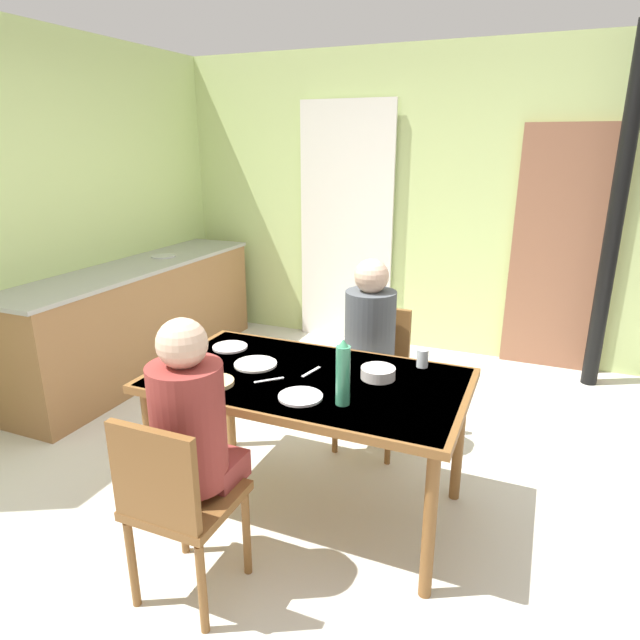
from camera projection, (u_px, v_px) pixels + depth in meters
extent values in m
plane|color=silver|center=(284.00, 484.00, 3.12)|extent=(6.60, 6.60, 0.00)
cube|color=#C2D886|center=(406.00, 204.00, 4.94)|extent=(4.58, 0.10, 2.64)
cube|color=#C0D985|center=(54.00, 217.00, 4.07)|extent=(0.10, 3.81, 2.64)
cube|color=#935E44|center=(563.00, 252.00, 4.47)|extent=(0.80, 0.05, 2.00)
cylinder|color=black|center=(615.00, 218.00, 4.02)|extent=(0.12, 0.12, 2.64)
cube|color=white|center=(346.00, 226.00, 5.11)|extent=(0.90, 0.03, 2.22)
cube|color=olive|center=(140.00, 319.00, 4.60)|extent=(0.60, 2.50, 0.87)
cube|color=#9E9E99|center=(134.00, 267.00, 4.46)|extent=(0.61, 2.55, 0.03)
cylinder|color=#B7B7BC|center=(163.00, 256.00, 4.78)|extent=(0.21, 0.21, 0.01)
cube|color=brown|center=(308.00, 380.00, 2.71)|extent=(1.55, 0.88, 0.04)
cube|color=beige|center=(308.00, 377.00, 2.71)|extent=(1.49, 0.84, 0.00)
cylinder|color=brown|center=(152.00, 454.00, 2.76)|extent=(0.06, 0.06, 0.71)
cylinder|color=brown|center=(429.00, 525.00, 2.25)|extent=(0.06, 0.06, 0.71)
cylinder|color=brown|center=(229.00, 395.00, 3.41)|extent=(0.06, 0.06, 0.71)
cylinder|color=brown|center=(459.00, 440.00, 2.89)|extent=(0.06, 0.06, 0.71)
cube|color=brown|center=(187.00, 500.00, 2.25)|extent=(0.40, 0.40, 0.04)
cube|color=brown|center=(154.00, 480.00, 2.03)|extent=(0.38, 0.04, 0.42)
cylinder|color=brown|center=(183.00, 515.00, 2.54)|extent=(0.04, 0.04, 0.41)
cylinder|color=brown|center=(247.00, 534.00, 2.42)|extent=(0.04, 0.04, 0.41)
cylinder|color=brown|center=(132.00, 564.00, 2.24)|extent=(0.04, 0.04, 0.41)
cylinder|color=brown|center=(202.00, 589.00, 2.12)|extent=(0.04, 0.04, 0.41)
cube|color=brown|center=(371.00, 380.00, 3.39)|extent=(0.40, 0.40, 0.04)
cube|color=brown|center=(380.00, 339.00, 3.48)|extent=(0.38, 0.04, 0.42)
cylinder|color=brown|center=(388.00, 433.00, 3.25)|extent=(0.04, 0.04, 0.41)
cylinder|color=brown|center=(335.00, 422.00, 3.38)|extent=(0.04, 0.04, 0.41)
cylinder|color=brown|center=(403.00, 409.00, 3.55)|extent=(0.04, 0.04, 0.41)
cylinder|color=brown|center=(353.00, 400.00, 3.68)|extent=(0.04, 0.04, 0.41)
cube|color=brown|center=(208.00, 467.00, 2.38)|extent=(0.30, 0.22, 0.12)
cylinder|color=maroon|center=(189.00, 425.00, 2.20)|extent=(0.30, 0.30, 0.52)
sphere|color=beige|center=(182.00, 343.00, 2.09)|extent=(0.20, 0.20, 0.20)
cube|color=#455B58|center=(363.00, 381.00, 3.23)|extent=(0.30, 0.22, 0.12)
cylinder|color=#4C5156|center=(370.00, 334.00, 3.25)|extent=(0.30, 0.30, 0.52)
sphere|color=beige|center=(372.00, 276.00, 3.14)|extent=(0.20, 0.20, 0.20)
cylinder|color=#3B9269|center=(343.00, 376.00, 2.38)|extent=(0.06, 0.06, 0.27)
cone|color=#409567|center=(343.00, 343.00, 2.34)|extent=(0.04, 0.04, 0.04)
cylinder|color=silver|center=(378.00, 373.00, 2.69)|extent=(0.17, 0.17, 0.05)
cylinder|color=white|center=(230.00, 347.00, 3.08)|extent=(0.20, 0.20, 0.01)
cylinder|color=white|center=(256.00, 364.00, 2.85)|extent=(0.22, 0.22, 0.01)
cylinder|color=white|center=(300.00, 397.00, 2.48)|extent=(0.20, 0.20, 0.01)
cylinder|color=silver|center=(423.00, 358.00, 2.81)|extent=(0.06, 0.06, 0.09)
cylinder|color=silver|center=(177.00, 354.00, 2.86)|extent=(0.06, 0.06, 0.09)
cylinder|color=#DBB77A|center=(214.00, 382.00, 2.62)|extent=(0.19, 0.19, 0.02)
cube|color=silver|center=(311.00, 372.00, 2.76)|extent=(0.05, 0.15, 0.00)
cube|color=silver|center=(269.00, 380.00, 2.66)|extent=(0.12, 0.12, 0.00)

